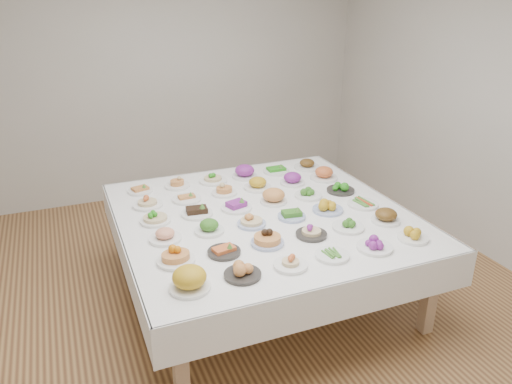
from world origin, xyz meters
name	(u,v)px	position (x,y,z in m)	size (l,w,h in m)	color
room_envelope	(232,79)	(0.00, 0.00, 1.83)	(5.02, 5.02, 2.81)	#A57944
display_table	(263,221)	(0.22, -0.08, 0.69)	(2.28, 2.28, 0.75)	white
dish_0	(189,278)	(-0.62, -0.92, 0.83)	(0.25, 0.25, 0.16)	white
dish_1	(242,269)	(-0.27, -0.91, 0.80)	(0.24, 0.24, 0.11)	#2B2927
dish_2	(291,261)	(0.06, -0.92, 0.80)	(0.22, 0.22, 0.11)	white
dish_3	(332,254)	(0.38, -0.91, 0.77)	(0.23, 0.23, 0.05)	white
dish_4	(375,243)	(0.71, -0.92, 0.80)	(0.25, 0.25, 0.11)	white
dish_5	(413,234)	(1.05, -0.91, 0.80)	(0.22, 0.22, 0.10)	white
dish_6	(175,252)	(-0.62, -0.57, 0.83)	(0.25, 0.25, 0.16)	white
dish_7	(224,249)	(-0.29, -0.59, 0.79)	(0.23, 0.23, 0.10)	#2B2927
dish_8	(267,235)	(0.04, -0.57, 0.82)	(0.24, 0.23, 0.15)	#4C66B2
dish_9	(312,229)	(0.39, -0.58, 0.81)	(0.23, 0.23, 0.12)	#2B2927
dish_10	(348,224)	(0.71, -0.58, 0.79)	(0.24, 0.24, 0.09)	white
dish_11	(386,214)	(1.04, -0.59, 0.82)	(0.24, 0.24, 0.14)	white
dish_12	(165,233)	(-0.62, -0.24, 0.81)	(0.23, 0.23, 0.12)	white
dish_13	(209,226)	(-0.28, -0.24, 0.80)	(0.22, 0.22, 0.11)	white
dish_14	(252,219)	(0.05, -0.25, 0.80)	(0.22, 0.22, 0.12)	#4C66B2
dish_15	(292,213)	(0.39, -0.25, 0.79)	(0.22, 0.22, 0.10)	#4C66B2
dish_16	(328,205)	(0.73, -0.24, 0.80)	(0.25, 0.25, 0.12)	#4C66B2
dish_17	(363,202)	(1.05, -0.25, 0.78)	(0.26, 0.25, 0.06)	white
dish_18	(155,215)	(-0.62, 0.09, 0.81)	(0.24, 0.24, 0.13)	white
dish_19	(197,209)	(-0.28, 0.09, 0.80)	(0.25, 0.25, 0.12)	white
dish_20	(236,204)	(0.05, 0.08, 0.80)	(0.25, 0.25, 0.11)	white
dish_21	(274,196)	(0.39, 0.09, 0.81)	(0.22, 0.22, 0.13)	white
dish_22	(308,193)	(0.72, 0.08, 0.79)	(0.23, 0.23, 0.10)	white
dish_23	(341,186)	(1.04, 0.08, 0.80)	(0.24, 0.24, 0.11)	#2B2927
dish_24	(147,199)	(-0.62, 0.41, 0.82)	(0.24, 0.24, 0.14)	white
dish_25	(187,197)	(-0.28, 0.41, 0.79)	(0.25, 0.25, 0.10)	white
dish_26	(224,188)	(0.06, 0.42, 0.81)	(0.22, 0.22, 0.12)	white
dish_27	(258,183)	(0.38, 0.43, 0.81)	(0.25, 0.25, 0.13)	white
dish_28	(292,177)	(0.72, 0.42, 0.82)	(0.23, 0.23, 0.14)	white
dish_29	(324,173)	(1.06, 0.42, 0.82)	(0.26, 0.26, 0.14)	white
dish_30	(140,189)	(-0.62, 0.75, 0.78)	(0.22, 0.22, 0.09)	white
dish_31	(177,182)	(-0.28, 0.74, 0.80)	(0.22, 0.22, 0.12)	white
dish_32	(213,176)	(0.06, 0.74, 0.81)	(0.26, 0.26, 0.13)	white
dish_33	(245,170)	(0.38, 0.74, 0.83)	(0.25, 0.25, 0.16)	white
dish_34	(276,168)	(0.71, 0.76, 0.80)	(0.25, 0.25, 0.11)	white
dish_35	(307,163)	(1.05, 0.75, 0.81)	(0.26, 0.26, 0.13)	white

